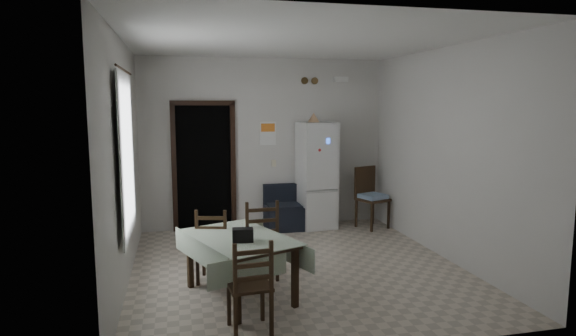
% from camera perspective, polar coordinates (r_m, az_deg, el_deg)
% --- Properties ---
extents(ground, '(4.50, 4.50, 0.00)m').
position_cam_1_polar(ground, '(6.45, 1.03, -11.67)').
color(ground, '#B6A895').
rests_on(ground, ground).
extents(ceiling, '(4.20, 4.50, 0.02)m').
position_cam_1_polar(ceiling, '(6.13, 1.10, 14.84)').
color(ceiling, white).
rests_on(ceiling, ground).
extents(wall_back, '(4.20, 0.02, 2.90)m').
position_cam_1_polar(wall_back, '(8.31, -2.75, 2.95)').
color(wall_back, beige).
rests_on(wall_back, ground).
extents(wall_front, '(4.20, 0.02, 2.90)m').
position_cam_1_polar(wall_front, '(4.00, 9.00, -2.33)').
color(wall_front, beige).
rests_on(wall_front, ground).
extents(wall_left, '(0.02, 4.50, 2.90)m').
position_cam_1_polar(wall_left, '(5.97, -18.89, 0.66)').
color(wall_left, beige).
rests_on(wall_left, ground).
extents(wall_right, '(0.02, 4.50, 2.90)m').
position_cam_1_polar(wall_right, '(6.94, 18.14, 1.63)').
color(wall_right, beige).
rests_on(wall_right, ground).
extents(doorway, '(1.06, 0.52, 2.22)m').
position_cam_1_polar(doorway, '(8.43, -10.02, 0.24)').
color(doorway, black).
rests_on(doorway, ground).
extents(window_recess, '(0.10, 1.20, 1.60)m').
position_cam_1_polar(window_recess, '(5.76, -19.62, 1.39)').
color(window_recess, silver).
rests_on(window_recess, ground).
extents(curtain, '(0.02, 1.45, 1.85)m').
position_cam_1_polar(curtain, '(5.75, -18.53, 1.43)').
color(curtain, silver).
rests_on(curtain, ground).
extents(curtain_rod, '(0.02, 1.60, 0.02)m').
position_cam_1_polar(curtain_rod, '(5.73, -18.85, 10.91)').
color(curtain_rod, black).
rests_on(curtain_rod, ground).
extents(calendar, '(0.28, 0.02, 0.40)m').
position_cam_1_polar(calendar, '(8.29, -2.40, 4.12)').
color(calendar, white).
rests_on(calendar, ground).
extents(calendar_image, '(0.24, 0.01, 0.14)m').
position_cam_1_polar(calendar_image, '(8.28, -2.40, 4.81)').
color(calendar_image, orange).
rests_on(calendar_image, ground).
extents(light_switch, '(0.08, 0.02, 0.12)m').
position_cam_1_polar(light_switch, '(8.36, -1.71, 0.57)').
color(light_switch, beige).
rests_on(light_switch, ground).
extents(vent_left, '(0.12, 0.03, 0.12)m').
position_cam_1_polar(vent_left, '(8.43, 1.99, 10.30)').
color(vent_left, brown).
rests_on(vent_left, ground).
extents(vent_right, '(0.12, 0.03, 0.12)m').
position_cam_1_polar(vent_right, '(8.48, 3.18, 10.28)').
color(vent_right, brown).
rests_on(vent_right, ground).
extents(emergency_light, '(0.25, 0.07, 0.09)m').
position_cam_1_polar(emergency_light, '(8.60, 6.29, 10.41)').
color(emergency_light, white).
rests_on(emergency_light, ground).
extents(fridge, '(0.64, 0.64, 1.82)m').
position_cam_1_polar(fridge, '(8.26, 3.41, -0.87)').
color(fridge, silver).
rests_on(fridge, ground).
extents(tan_cone, '(0.22, 0.22, 0.16)m').
position_cam_1_polar(tan_cone, '(8.15, 3.06, 6.01)').
color(tan_cone, tan).
rests_on(tan_cone, fridge).
extents(navy_seat, '(0.62, 0.60, 0.74)m').
position_cam_1_polar(navy_seat, '(8.21, -0.52, -4.71)').
color(navy_seat, black).
rests_on(navy_seat, ground).
extents(corner_chair, '(0.58, 0.58, 1.05)m').
position_cam_1_polar(corner_chair, '(8.39, 10.01, -3.51)').
color(corner_chair, black).
rests_on(corner_chair, ground).
extents(dining_table, '(1.30, 1.55, 0.69)m').
position_cam_1_polar(dining_table, '(5.45, -5.73, -11.57)').
color(dining_table, '#9EB097').
rests_on(dining_table, ground).
extents(black_bag, '(0.23, 0.15, 0.14)m').
position_cam_1_polar(black_bag, '(5.13, -5.38, -7.91)').
color(black_bag, black).
rests_on(black_bag, dining_table).
extents(dining_chair_far_left, '(0.48, 0.48, 0.91)m').
position_cam_1_polar(dining_chair_far_left, '(5.92, -8.76, -8.91)').
color(dining_chair_far_left, black).
rests_on(dining_chair_far_left, ground).
extents(dining_chair_far_right, '(0.45, 0.45, 0.99)m').
position_cam_1_polar(dining_chair_far_right, '(5.95, -3.45, -8.32)').
color(dining_chair_far_right, black).
rests_on(dining_chair_far_right, ground).
extents(dining_chair_near_head, '(0.42, 0.42, 0.91)m').
position_cam_1_polar(dining_chair_near_head, '(4.64, -4.60, -13.59)').
color(dining_chair_near_head, black).
rests_on(dining_chair_near_head, ground).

